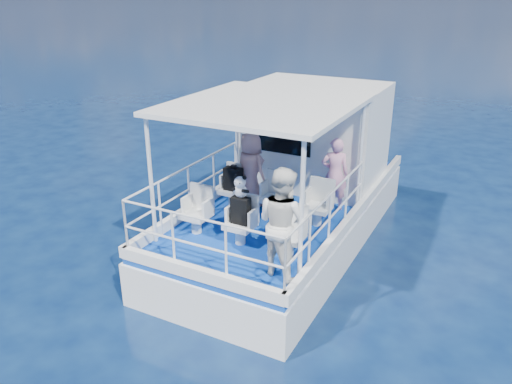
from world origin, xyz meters
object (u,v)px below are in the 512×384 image
backpack_center (241,210)px  panda (241,186)px  passenger_port_fwd (251,170)px  passenger_stbd_aft (282,222)px

backpack_center → panda: (-0.01, 0.03, 0.43)m
backpack_center → passenger_port_fwd: bearing=112.0°
backpack_center → passenger_stbd_aft: bearing=-29.0°
passenger_port_fwd → backpack_center: 1.64m
backpack_center → panda: 0.43m
passenger_port_fwd → backpack_center: bearing=131.7°
backpack_center → panda: panda is taller
passenger_port_fwd → passenger_stbd_aft: passenger_stbd_aft is taller
passenger_port_fwd → backpack_center: (0.61, -1.51, -0.14)m
panda → passenger_port_fwd: bearing=112.0°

